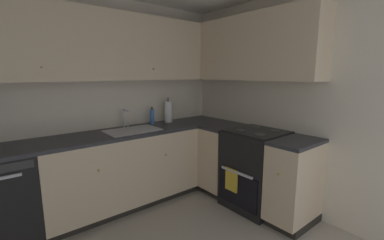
{
  "coord_description": "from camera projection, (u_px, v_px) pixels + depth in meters",
  "views": [
    {
      "loc": [
        -0.8,
        -1.45,
        1.57
      ],
      "look_at": [
        1.01,
        0.75,
        1.06
      ],
      "focal_mm": 24.13,
      "sensor_mm": 36.0,
      "label": 1
    }
  ],
  "objects": [
    {
      "name": "wall_back",
      "position": [
        74.0,
        105.0,
        2.91
      ],
      "size": [
        3.91,
        0.05,
        2.45
      ],
      "primitive_type": "cube",
      "color": "beige",
      "rests_on": "ground_plane"
    },
    {
      "name": "wall_right",
      "position": [
        299.0,
        105.0,
        2.87
      ],
      "size": [
        0.05,
        3.31,
        2.45
      ],
      "primitive_type": "cube",
      "color": "beige",
      "rests_on": "ground_plane"
    },
    {
      "name": "lower_cabinets_back",
      "position": [
        124.0,
        170.0,
        3.05
      ],
      "size": [
        1.79,
        0.62,
        0.88
      ],
      "color": "beige",
      "rests_on": "ground_plane"
    },
    {
      "name": "countertop_back",
      "position": [
        122.0,
        133.0,
        2.97
      ],
      "size": [
        3.0,
        0.6,
        0.03
      ],
      "primitive_type": "cube",
      "color": "#2D2D33",
      "rests_on": "lower_cabinets_back"
    },
    {
      "name": "lower_cabinets_right",
      "position": [
        254.0,
        170.0,
        3.05
      ],
      "size": [
        0.62,
        1.37,
        0.88
      ],
      "color": "beige",
      "rests_on": "ground_plane"
    },
    {
      "name": "countertop_right",
      "position": [
        256.0,
        133.0,
        2.97
      ],
      "size": [
        0.6,
        1.37,
        0.03
      ],
      "color": "#2D2D33",
      "rests_on": "lower_cabinets_right"
    },
    {
      "name": "oven_range",
      "position": [
        256.0,
        168.0,
        3.05
      ],
      "size": [
        0.68,
        0.62,
        1.06
      ],
      "color": "black",
      "rests_on": "ground_plane"
    },
    {
      "name": "upper_cabinets_back",
      "position": [
        98.0,
        46.0,
        2.81
      ],
      "size": [
        2.68,
        0.34,
        0.75
      ],
      "color": "beige"
    },
    {
      "name": "upper_cabinets_right",
      "position": [
        245.0,
        49.0,
        3.13
      ],
      "size": [
        0.32,
        1.92,
        0.75
      ],
      "color": "beige"
    },
    {
      "name": "sink",
      "position": [
        133.0,
        134.0,
        3.03
      ],
      "size": [
        0.62,
        0.4,
        0.1
      ],
      "color": "#B7B7BC",
      "rests_on": "countertop_back"
    },
    {
      "name": "faucet",
      "position": [
        125.0,
        117.0,
        3.16
      ],
      "size": [
        0.07,
        0.16,
        0.23
      ],
      "color": "silver",
      "rests_on": "countertop_back"
    },
    {
      "name": "soap_bottle",
      "position": [
        152.0,
        116.0,
        3.41
      ],
      "size": [
        0.06,
        0.06,
        0.23
      ],
      "color": "#3F72BF",
      "rests_on": "countertop_back"
    },
    {
      "name": "paper_towel_roll",
      "position": [
        168.0,
        112.0,
        3.54
      ],
      "size": [
        0.11,
        0.11,
        0.35
      ],
      "color": "white",
      "rests_on": "countertop_back"
    }
  ]
}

